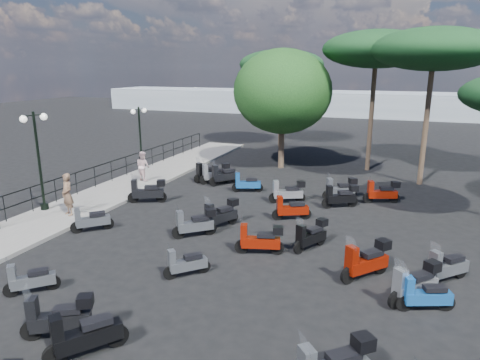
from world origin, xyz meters
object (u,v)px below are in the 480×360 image
(scooter_13, at_px, (288,192))
(scooter_25, at_px, (341,197))
(scooter_23, at_px, (415,285))
(scooter_18, at_px, (311,236))
(scooter_10, at_px, (59,318))
(scooter_20, at_px, (382,192))
(lamp_post_1, at_px, (38,155))
(scooter_2, at_px, (148,192))
(scooter_0, at_px, (30,280))
(scooter_19, at_px, (291,209))
(scooter_22, at_px, (425,296))
(scooter_24, at_px, (446,267))
(scooter_7, at_px, (221,215))
(scooter_11, at_px, (195,224))
(woman, at_px, (67,194))
(scooter_8, at_px, (215,174))
(broadleaf_tree, at_px, (283,92))
(scooter_12, at_px, (260,240))
(pine_0, at_px, (376,50))
(scooter_6, at_px, (186,264))
(scooter_14, at_px, (247,184))
(pedestrian_far, at_px, (143,166))
(scooter_9, at_px, (224,176))
(scooter_1, at_px, (91,220))
(scooter_17, at_px, (366,261))
(lamp_post_2, at_px, (140,136))
(pine_2, at_px, (282,65))
(pine_1, at_px, (434,50))
(scooter_3, at_px, (207,173))

(scooter_13, height_order, scooter_25, scooter_13)
(scooter_13, distance_m, scooter_23, 9.15)
(scooter_18, height_order, scooter_23, scooter_23)
(scooter_10, xyz_separation_m, scooter_20, (6.51, 13.55, -0.01))
(lamp_post_1, relative_size, scooter_2, 2.50)
(scooter_0, distance_m, scooter_19, 10.03)
(scooter_22, xyz_separation_m, scooter_24, (0.65, 1.90, 0.04))
(scooter_7, xyz_separation_m, scooter_11, (-0.53, -1.24, -0.01))
(woman, distance_m, scooter_18, 10.23)
(scooter_19, height_order, scooter_22, scooter_19)
(lamp_post_1, distance_m, scooter_8, 8.96)
(scooter_10, relative_size, broadleaf_tree, 0.21)
(scooter_12, xyz_separation_m, scooter_23, (4.88, -1.48, 0.03))
(pine_0, bearing_deg, scooter_7, -110.60)
(scooter_6, height_order, pine_0, pine_0)
(woman, height_order, scooter_10, woman)
(scooter_10, bearing_deg, woman, 10.59)
(woman, distance_m, scooter_24, 14.47)
(scooter_10, distance_m, scooter_24, 10.68)
(scooter_14, bearing_deg, scooter_6, 167.80)
(pedestrian_far, height_order, scooter_10, pedestrian_far)
(scooter_14, xyz_separation_m, scooter_22, (8.10, -8.71, -0.01))
(scooter_13, bearing_deg, scooter_9, 40.41)
(scooter_1, relative_size, scooter_17, 0.85)
(scooter_2, bearing_deg, scooter_7, -135.15)
(scooter_0, bearing_deg, pine_0, -65.77)
(lamp_post_2, height_order, scooter_18, lamp_post_2)
(scooter_9, height_order, scooter_11, scooter_9)
(lamp_post_2, distance_m, scooter_23, 17.59)
(scooter_2, relative_size, scooter_23, 1.19)
(scooter_24, distance_m, pine_2, 23.50)
(scooter_22, xyz_separation_m, pine_0, (-2.75, 15.95, 6.74))
(scooter_11, distance_m, scooter_19, 4.23)
(scooter_14, xyz_separation_m, pine_1, (8.31, 4.81, 6.61))
(scooter_22, bearing_deg, scooter_14, 21.21)
(scooter_7, bearing_deg, scooter_0, 94.38)
(scooter_6, relative_size, scooter_19, 0.77)
(scooter_14, bearing_deg, scooter_12, -177.25)
(scooter_7, distance_m, scooter_14, 5.10)
(scooter_23, bearing_deg, scooter_24, -78.00)
(scooter_19, height_order, broadleaf_tree, broadleaf_tree)
(scooter_13, distance_m, pine_2, 16.02)
(lamp_post_2, relative_size, scooter_17, 2.55)
(scooter_1, distance_m, scooter_10, 6.94)
(scooter_12, xyz_separation_m, pine_1, (5.34, 11.69, 6.54))
(pine_1, bearing_deg, scooter_24, -87.85)
(scooter_11, height_order, scooter_23, scooter_23)
(scooter_6, relative_size, scooter_22, 0.80)
(scooter_3, relative_size, scooter_10, 1.00)
(scooter_17, relative_size, pine_2, 0.20)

